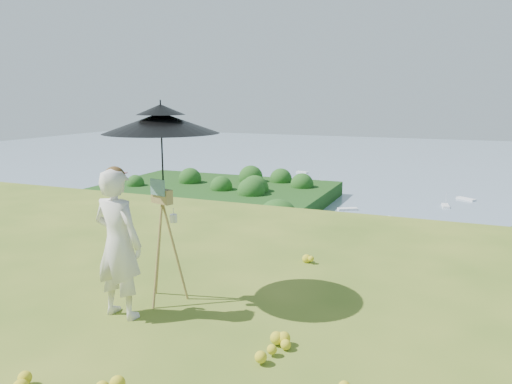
% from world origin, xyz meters
% --- Properties ---
extents(shoreline_tier, '(170.00, 28.00, 8.00)m').
position_xyz_m(shoreline_tier, '(0.00, 75.00, -36.00)').
color(shoreline_tier, '#686053').
rests_on(shoreline_tier, bay_water).
extents(bay_water, '(700.00, 700.00, 0.00)m').
position_xyz_m(bay_water, '(0.00, 240.00, -34.00)').
color(bay_water, '#6F8C9F').
rests_on(bay_water, ground).
extents(peninsula, '(90.00, 60.00, 12.00)m').
position_xyz_m(peninsula, '(-75.00, 155.00, -29.00)').
color(peninsula, '#1B3D10').
rests_on(peninsula, bay_water).
extents(slope_trees, '(110.00, 50.00, 6.00)m').
position_xyz_m(slope_trees, '(0.00, 35.00, -15.00)').
color(slope_trees, '#184815').
rests_on(slope_trees, forest_slope).
extents(harbor_town, '(110.00, 22.00, 5.00)m').
position_xyz_m(harbor_town, '(0.00, 75.00, -29.50)').
color(harbor_town, beige).
rests_on(harbor_town, shoreline_tier).
extents(moored_boats, '(140.00, 140.00, 0.70)m').
position_xyz_m(moored_boats, '(-12.50, 161.00, -33.65)').
color(moored_boats, white).
rests_on(moored_boats, bay_water).
extents(painter, '(0.66, 0.47, 1.71)m').
position_xyz_m(painter, '(2.14, 0.84, 0.86)').
color(painter, white).
rests_on(painter, ground).
extents(field_easel, '(0.72, 0.72, 1.52)m').
position_xyz_m(field_easel, '(2.36, 1.41, 0.76)').
color(field_easel, olive).
rests_on(field_easel, ground).
extents(sun_umbrella, '(1.49, 1.49, 1.19)m').
position_xyz_m(sun_umbrella, '(2.37, 1.44, 1.85)').
color(sun_umbrella, black).
rests_on(sun_umbrella, field_easel).
extents(painter_cap, '(0.28, 0.31, 0.10)m').
position_xyz_m(painter_cap, '(2.14, 0.84, 1.67)').
color(painter_cap, '#CA6F7F').
rests_on(painter_cap, painter).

